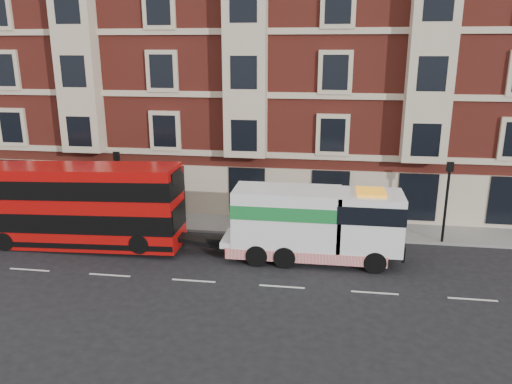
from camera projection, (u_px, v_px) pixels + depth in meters
The scene contains 8 objects.
ground at pixel (194, 281), 22.48m from camera, with size 120.00×120.00×0.00m, color black.
sidewalk at pixel (227, 224), 29.59m from camera, with size 90.00×3.00×0.15m, color slate.
victorian_terrace at pixel (254, 49), 33.87m from camera, with size 45.00×12.00×20.40m.
lamp_post_west at pixel (119, 183), 28.47m from camera, with size 0.35×0.15×4.35m.
lamp_post_east at pixel (447, 196), 25.96m from camera, with size 0.35×0.15×4.35m.
double_decker_bus at pixel (78, 205), 25.78m from camera, with size 10.76×2.47×4.35m.
tow_truck at pixel (312, 223), 24.22m from camera, with size 8.61×2.55×3.59m.
pedestrian at pixel (0, 204), 30.50m from camera, with size 0.58×0.38×1.58m, color black.
Camera 1 is at (5.75, -19.86, 10.10)m, focal length 35.00 mm.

